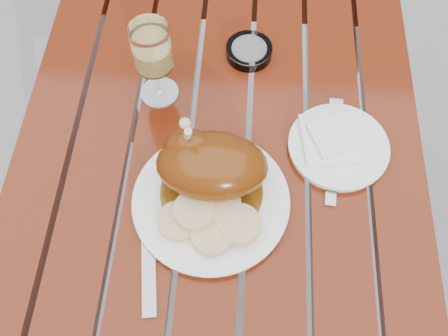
# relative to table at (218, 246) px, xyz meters

# --- Properties ---
(ground) EXTENTS (60.00, 60.00, 0.00)m
(ground) POSITION_rel_table_xyz_m (0.00, 0.00, -0.38)
(ground) COLOR slate
(ground) RESTS_ON ground
(table) EXTENTS (0.80, 1.20, 0.75)m
(table) POSITION_rel_table_xyz_m (0.00, 0.00, 0.00)
(table) COLOR maroon
(table) RESTS_ON ground
(dinner_plate) EXTENTS (0.34, 0.34, 0.02)m
(dinner_plate) POSITION_rel_table_xyz_m (-0.01, -0.05, 0.38)
(dinner_plate) COLOR white
(dinner_plate) RESTS_ON table
(roast_duck) EXTENTS (0.20, 0.19, 0.14)m
(roast_duck) POSITION_rel_table_xyz_m (-0.01, -0.01, 0.45)
(roast_duck) COLOR #63370B
(roast_duck) RESTS_ON dinner_plate
(bread_dumplings) EXTENTS (0.18, 0.13, 0.03)m
(bread_dumplings) POSITION_rel_table_xyz_m (-0.00, -0.10, 0.41)
(bread_dumplings) COLOR #DAB985
(bread_dumplings) RESTS_ON dinner_plate
(wine_glass) EXTENTS (0.10, 0.10, 0.19)m
(wine_glass) POSITION_rel_table_xyz_m (-0.13, 0.19, 0.47)
(wine_glass) COLOR #E4CB67
(wine_glass) RESTS_ON table
(side_plate) EXTENTS (0.23, 0.23, 0.02)m
(side_plate) POSITION_rel_table_xyz_m (0.23, 0.08, 0.38)
(side_plate) COLOR white
(side_plate) RESTS_ON table
(napkin) EXTENTS (0.14, 0.13, 0.01)m
(napkin) POSITION_rel_table_xyz_m (0.22, 0.09, 0.40)
(napkin) COLOR white
(napkin) RESTS_ON side_plate
(ashtray) EXTENTS (0.13, 0.13, 0.03)m
(ashtray) POSITION_rel_table_xyz_m (0.05, 0.31, 0.39)
(ashtray) COLOR #B2B7BC
(ashtray) RESTS_ON table
(fork) EXTENTS (0.05, 0.20, 0.01)m
(fork) POSITION_rel_table_xyz_m (-0.10, -0.17, 0.38)
(fork) COLOR gray
(fork) RESTS_ON table
(knife) EXTENTS (0.04, 0.21, 0.01)m
(knife) POSITION_rel_table_xyz_m (0.22, 0.06, 0.38)
(knife) COLOR gray
(knife) RESTS_ON table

